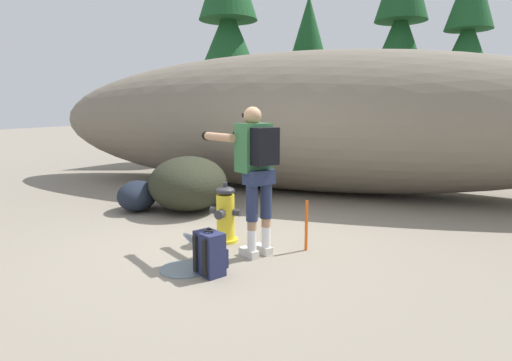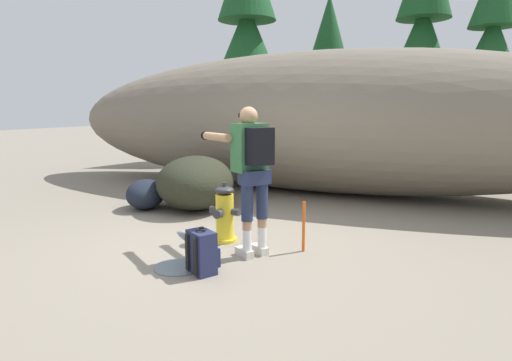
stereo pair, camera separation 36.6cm
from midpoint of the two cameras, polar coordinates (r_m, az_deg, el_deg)
ground_plane at (r=5.31m, az=-5.91°, el=-8.78°), size 56.00×56.00×0.04m
dirt_embankment at (r=8.63m, az=5.76°, el=7.84°), size 12.01×3.20×2.76m
fire_hydrant at (r=5.32m, az=-6.12°, el=-4.64°), size 0.41×0.36×0.75m
hydrant_water_jet at (r=4.82m, az=-9.85°, el=-9.38°), size 0.51×1.13×0.62m
utility_worker at (r=4.70m, az=-2.46°, el=2.47°), size 1.03×0.84×1.68m
spare_backpack at (r=4.36m, az=-8.63°, el=-9.72°), size 0.36×0.36×0.47m
boulder_large at (r=7.06m, az=-10.55°, el=-0.37°), size 1.81×1.96×0.88m
boulder_mid at (r=7.23m, az=-17.11°, el=-1.98°), size 0.90×0.99×0.49m
pine_tree_far_left at (r=13.77m, az=-4.53°, el=18.82°), size 2.76×2.76×6.96m
pine_tree_left at (r=15.25m, az=6.27°, el=14.64°), size 1.88×1.88×5.42m
pine_tree_center at (r=14.54m, az=18.07°, el=17.89°), size 2.48×2.48×7.01m
pine_tree_right at (r=13.40m, az=25.81°, el=16.27°), size 1.93×1.93×5.78m
survey_stake at (r=5.00m, az=4.71°, el=-6.08°), size 0.04×0.04×0.60m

